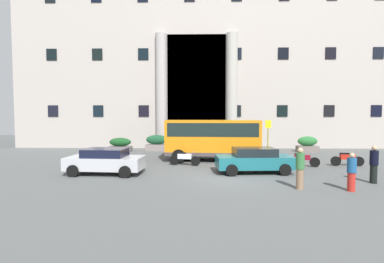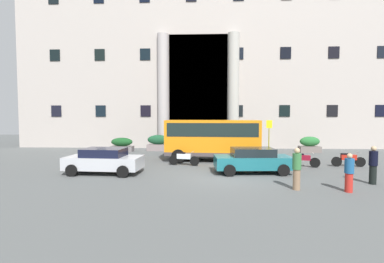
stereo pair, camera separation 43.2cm
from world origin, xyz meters
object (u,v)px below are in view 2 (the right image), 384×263
(hedge_planter_west, at_px, (240,144))
(pedestrian_woman_with_bag, at_px, (373,165))
(parked_sedan_far, at_px, (253,160))
(motorcycle_near_kerb, at_px, (348,159))
(hedge_planter_far_east, at_px, (158,143))
(motorcycle_far_end, at_px, (301,159))
(parked_estate_mid, at_px, (104,160))
(orange_minibus, at_px, (213,137))
(hedge_planter_entrance_right, at_px, (122,145))
(scooter_by_planter, at_px, (183,158))
(bus_stop_sign, at_px, (269,134))
(pedestrian_child_trailing, at_px, (349,173))
(pedestrian_man_crossing, at_px, (297,169))
(hedge_planter_far_west, at_px, (310,145))

(hedge_planter_west, distance_m, pedestrian_woman_with_bag, 12.09)
(parked_sedan_far, distance_m, motorcycle_near_kerb, 6.57)
(hedge_planter_far_east, height_order, motorcycle_near_kerb, hedge_planter_far_east)
(hedge_planter_far_east, relative_size, motorcycle_far_end, 1.01)
(parked_estate_mid, height_order, pedestrian_woman_with_bag, pedestrian_woman_with_bag)
(orange_minibus, bearing_deg, motorcycle_far_end, -19.41)
(hedge_planter_entrance_right, bearing_deg, scooter_by_planter, -48.64)
(bus_stop_sign, bearing_deg, pedestrian_woman_with_bag, -72.26)
(pedestrian_child_trailing, bearing_deg, pedestrian_woman_with_bag, -36.61)
(motorcycle_near_kerb, height_order, motorcycle_far_end, same)
(scooter_by_planter, relative_size, motorcycle_far_end, 0.98)
(pedestrian_man_crossing, bearing_deg, motorcycle_far_end, -27.47)
(bus_stop_sign, xyz_separation_m, hedge_planter_entrance_right, (-12.24, 2.73, -1.14))
(bus_stop_sign, bearing_deg, orange_minibus, -155.39)
(hedge_planter_far_east, xyz_separation_m, parked_estate_mid, (-1.26, -10.16, 0.02))
(bus_stop_sign, xyz_separation_m, pedestrian_woman_with_bag, (2.74, -8.55, -0.84))
(orange_minibus, relative_size, scooter_by_planter, 3.35)
(bus_stop_sign, height_order, pedestrian_man_crossing, bus_stop_sign)
(motorcycle_near_kerb, bearing_deg, hedge_planter_entrance_right, 160.87)
(scooter_by_planter, xyz_separation_m, pedestrian_woman_with_bag, (9.01, -4.50, 0.43))
(orange_minibus, xyz_separation_m, parked_estate_mid, (-6.00, -4.76, -0.97))
(pedestrian_woman_with_bag, bearing_deg, pedestrian_child_trailing, 20.79)
(parked_estate_mid, xyz_separation_m, motorcycle_far_end, (11.37, 2.48, -0.26))
(bus_stop_sign, distance_m, hedge_planter_entrance_right, 12.59)
(hedge_planter_west, distance_m, pedestrian_man_crossing, 12.36)
(hedge_planter_west, relative_size, pedestrian_child_trailing, 0.96)
(hedge_planter_west, bearing_deg, bus_stop_sign, -55.46)
(hedge_planter_west, bearing_deg, hedge_planter_far_east, 174.06)
(parked_sedan_far, height_order, motorcycle_near_kerb, parked_sedan_far)
(parked_sedan_far, bearing_deg, hedge_planter_entrance_right, 133.96)
(hedge_planter_entrance_right, relative_size, pedestrian_child_trailing, 1.24)
(hedge_planter_west, bearing_deg, parked_estate_mid, -132.29)
(motorcycle_near_kerb, xyz_separation_m, scooter_by_planter, (-10.16, 0.00, -0.00))
(motorcycle_near_kerb, bearing_deg, parked_sedan_far, -156.98)
(pedestrian_child_trailing, distance_m, pedestrian_man_crossing, 2.04)
(orange_minibus, xyz_separation_m, pedestrian_child_trailing, (5.31, -7.97, -0.89))
(scooter_by_planter, bearing_deg, motorcycle_near_kerb, 11.81)
(motorcycle_far_end, bearing_deg, hedge_planter_far_west, 80.74)
(motorcycle_far_end, xyz_separation_m, pedestrian_child_trailing, (-0.05, -5.69, 0.34))
(pedestrian_child_trailing, bearing_deg, hedge_planter_far_west, 1.07)
(parked_sedan_far, distance_m, parked_estate_mid, 8.08)
(orange_minibus, distance_m, motorcycle_near_kerb, 8.59)
(pedestrian_child_trailing, bearing_deg, motorcycle_near_kerb, -11.38)
(hedge_planter_entrance_right, bearing_deg, orange_minibus, -30.96)
(bus_stop_sign, distance_m, pedestrian_child_trailing, 10.05)
(orange_minibus, distance_m, pedestrian_child_trailing, 9.62)
(hedge_planter_west, bearing_deg, scooter_by_planter, -123.69)
(hedge_planter_entrance_right, height_order, motorcycle_far_end, hedge_planter_entrance_right)
(motorcycle_near_kerb, distance_m, pedestrian_child_trailing, 6.61)
(hedge_planter_far_west, xyz_separation_m, pedestrian_child_trailing, (-3.17, -12.76, 0.14))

